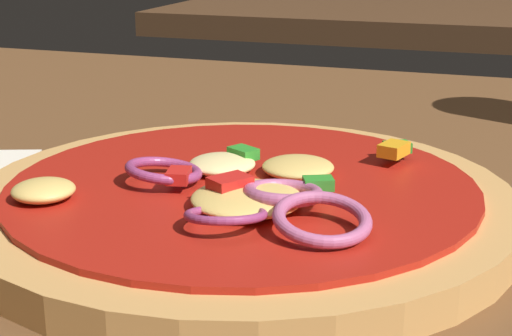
% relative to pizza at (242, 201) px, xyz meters
% --- Properties ---
extents(dining_table, '(1.23, 0.82, 0.04)m').
position_rel_pizza_xyz_m(dining_table, '(0.01, 0.01, -0.03)').
color(dining_table, brown).
rests_on(dining_table, ground).
extents(pizza, '(0.26, 0.26, 0.03)m').
position_rel_pizza_xyz_m(pizza, '(0.00, 0.00, 0.00)').
color(pizza, tan).
rests_on(pizza, dining_table).
extents(background_table, '(0.74, 0.62, 0.04)m').
position_rel_pizza_xyz_m(background_table, '(-0.11, 1.11, -0.03)').
color(background_table, '#4C301C').
rests_on(background_table, ground).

